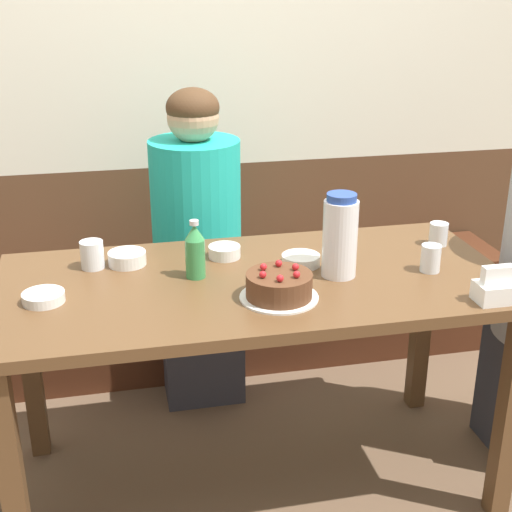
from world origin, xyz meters
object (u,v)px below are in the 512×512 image
object	(u,v)px
bowl_sauce_shallow	(224,252)
glass_tumbler_short	(92,255)
bowl_side_dish	(301,260)
napkin_holder	(496,289)
bowl_soup_white	(44,297)
soju_bottle	(195,251)
birthday_cake	(279,286)
person_grey_tee	(197,254)
bowl_rice_small	(127,258)
glass_shot_small	(431,258)
water_pitcher	(340,236)
glass_water_tall	(438,234)
bench_seat	(214,313)

from	to	relation	value
bowl_sauce_shallow	glass_tumbler_short	world-z (taller)	glass_tumbler_short
bowl_side_dish	glass_tumbler_short	size ratio (longest dim) A/B	1.38
napkin_holder	bowl_soup_white	world-z (taller)	napkin_holder
soju_bottle	napkin_holder	bearing A→B (deg)	-23.60
birthday_cake	bowl_side_dish	size ratio (longest dim) A/B	1.85
soju_bottle	person_grey_tee	world-z (taller)	person_grey_tee
bowl_side_dish	bowl_rice_small	bearing A→B (deg)	167.51
glass_shot_small	glass_tumbler_short	bearing A→B (deg)	166.41
birthday_cake	soju_bottle	size ratio (longest dim) A/B	1.24
water_pitcher	person_grey_tee	distance (m)	0.78
bowl_side_dish	glass_water_tall	size ratio (longest dim) A/B	1.58
bowl_soup_white	bowl_rice_small	bearing A→B (deg)	43.55
bench_seat	soju_bottle	world-z (taller)	soju_bottle
birthday_cake	glass_shot_small	bearing A→B (deg)	10.51
water_pitcher	bowl_side_dish	distance (m)	0.17
bowl_sauce_shallow	glass_tumbler_short	distance (m)	0.41
napkin_holder	bowl_sauce_shallow	bearing A→B (deg)	144.50
water_pitcher	glass_water_tall	xyz separation A→B (m)	(0.40, 0.17, -0.09)
water_pitcher	napkin_holder	bearing A→B (deg)	-36.15
birthday_cake	water_pitcher	size ratio (longest dim) A/B	0.87
bowl_side_dish	water_pitcher	bearing A→B (deg)	-48.81
bench_seat	bowl_rice_small	xyz separation A→B (m)	(-0.36, -0.64, 0.54)
bench_seat	bowl_side_dish	distance (m)	0.94
bowl_soup_white	bowl_side_dish	world-z (taller)	bowl_side_dish
glass_water_tall	glass_tumbler_short	world-z (taller)	glass_tumbler_short
birthday_cake	bowl_side_dish	distance (m)	0.26
bowl_sauce_shallow	glass_tumbler_short	size ratio (longest dim) A/B	1.18
person_grey_tee	birthday_cake	bearing A→B (deg)	9.44
bench_seat	water_pitcher	size ratio (longest dim) A/B	9.99
water_pitcher	bowl_rice_small	distance (m)	0.66
bowl_soup_white	water_pitcher	bearing A→B (deg)	0.59
bench_seat	person_grey_tee	xyz separation A→B (m)	(-0.09, -0.21, 0.36)
water_pitcher	soju_bottle	world-z (taller)	water_pitcher
person_grey_tee	bench_seat	bearing A→B (deg)	156.73
person_grey_tee	glass_tumbler_short	bearing A→B (deg)	-40.92
soju_bottle	glass_tumbler_short	distance (m)	0.33
bowl_side_dish	glass_shot_small	size ratio (longest dim) A/B	1.43
napkin_holder	glass_shot_small	distance (m)	0.25
bench_seat	bowl_side_dish	bearing A→B (deg)	-77.98
soju_bottle	bowl_sauce_shallow	distance (m)	0.19
bowl_sauce_shallow	bowl_side_dish	bearing A→B (deg)	-27.12
glass_water_tall	water_pitcher	bearing A→B (deg)	-156.72
bowl_rice_small	bowl_soup_white	bearing A→B (deg)	-136.45
bowl_sauce_shallow	person_grey_tee	world-z (taller)	person_grey_tee
glass_tumbler_short	bowl_sauce_shallow	bearing A→B (deg)	0.19
birthday_cake	bowl_side_dish	world-z (taller)	birthday_cake
bench_seat	water_pitcher	xyz separation A→B (m)	(0.25, -0.86, 0.64)
bowl_soup_white	bowl_sauce_shallow	size ratio (longest dim) A/B	1.14
bowl_sauce_shallow	glass_tumbler_short	xyz separation A→B (m)	(-0.41, -0.00, 0.02)
bowl_rice_small	glass_tumbler_short	xyz separation A→B (m)	(-0.10, -0.00, 0.02)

